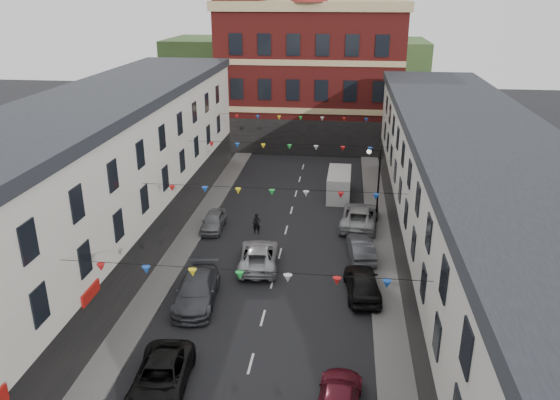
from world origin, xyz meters
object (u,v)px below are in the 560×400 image
at_px(car_left_c, 161,378).
at_px(white_van, 339,184).
at_px(car_right_c, 339,399).
at_px(moving_car, 259,256).
at_px(car_right_d, 362,283).
at_px(street_lamp, 376,176).
at_px(car_right_e, 361,248).
at_px(car_left_d, 197,290).
at_px(car_right_f, 360,216).
at_px(pedestrian, 257,224).
at_px(car_left_e, 213,221).

relative_size(car_left_c, white_van, 1.02).
height_order(car_right_c, moving_car, moving_car).
bearing_deg(car_right_d, street_lamp, -101.24).
relative_size(car_right_d, car_right_e, 1.10).
relative_size(car_left_d, car_right_f, 0.94).
relative_size(car_right_c, white_van, 0.89).
bearing_deg(car_right_c, car_right_e, -89.91).
distance_m(car_right_e, car_right_f, 5.44).
bearing_deg(car_left_c, car_left_d, 87.61).
distance_m(car_left_d, car_right_c, 11.47).
height_order(street_lamp, car_right_f, street_lamp).
bearing_deg(white_van, pedestrian, -123.19).
distance_m(car_left_e, pedestrian, 3.43).
xyz_separation_m(car_right_d, car_right_f, (0.00, 10.35, -0.00)).
height_order(car_left_d, car_right_e, car_left_d).
height_order(car_right_c, pedestrian, pedestrian).
distance_m(car_right_e, moving_car, 6.96).
bearing_deg(car_left_d, car_left_e, 93.18).
xyz_separation_m(car_left_e, white_van, (9.30, 8.22, 0.46)).
bearing_deg(car_right_c, moving_car, -62.10).
bearing_deg(moving_car, white_van, -115.42).
distance_m(car_left_c, car_left_d, 7.53).
height_order(street_lamp, moving_car, street_lamp).
height_order(car_right_c, car_right_d, car_right_d).
bearing_deg(car_right_d, car_left_c, 40.24).
distance_m(street_lamp, car_left_d, 16.93).
relative_size(car_right_c, pedestrian, 2.80).
relative_size(car_left_e, car_right_f, 0.67).
xyz_separation_m(street_lamp, car_left_d, (-10.58, -12.84, -3.11)).
height_order(car_right_f, white_van, white_van).
xyz_separation_m(car_left_c, moving_car, (2.50, 12.43, 0.02)).
xyz_separation_m(car_left_d, moving_car, (2.85, 4.91, -0.06)).
xyz_separation_m(moving_car, pedestrian, (-0.93, 4.97, 0.07)).
relative_size(street_lamp, car_right_c, 1.32).
distance_m(car_left_c, pedestrian, 17.47).
bearing_deg(car_right_c, car_left_c, 2.06).
height_order(car_left_d, car_right_c, car_left_d).
relative_size(car_left_c, car_right_d, 1.09).
xyz_separation_m(street_lamp, pedestrian, (-8.66, -2.96, -3.09)).
distance_m(car_right_d, moving_car, 7.30).
distance_m(car_left_c, car_left_e, 17.98).
xyz_separation_m(car_right_d, car_right_e, (0.00, 4.91, -0.10)).
xyz_separation_m(street_lamp, car_right_f, (-1.05, -0.52, -3.09)).
relative_size(car_right_d, pedestrian, 2.94).
height_order(car_left_e, white_van, white_van).
bearing_deg(pedestrian, car_right_e, -21.16).
height_order(car_right_d, moving_car, car_right_d).
relative_size(car_right_e, moving_car, 0.82).
bearing_deg(moving_car, car_right_c, 107.73).
relative_size(car_right_f, pedestrian, 3.60).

